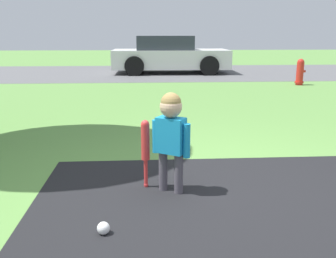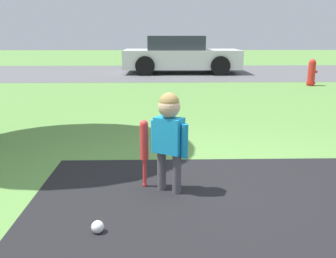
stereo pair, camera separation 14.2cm
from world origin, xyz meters
name	(u,v)px [view 2 (the right image)]	position (x,y,z in m)	size (l,w,h in m)	color
ground_plane	(219,196)	(0.00, 0.00, 0.00)	(60.00, 60.00, 0.00)	#5B8C42
street_strip	(173,72)	(0.00, 10.96, 0.00)	(40.00, 6.00, 0.01)	#59595B
child	(169,129)	(-0.45, 0.12, 0.60)	(0.33, 0.25, 0.92)	#4C4751
baseball_bat	(144,144)	(-0.67, 0.23, 0.42)	(0.08, 0.08, 0.65)	red
sports_ball	(98,227)	(-0.99, -0.61, 0.05)	(0.09, 0.09, 0.09)	white
fire_hydrant	(312,73)	(3.69, 7.21, 0.36)	(0.27, 0.24, 0.73)	red
parked_car	(180,55)	(0.25, 10.76, 0.63)	(4.18, 2.13, 1.33)	silver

